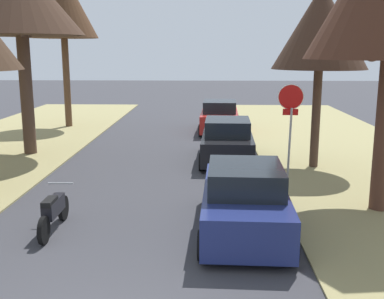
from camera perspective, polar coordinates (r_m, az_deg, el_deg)
The scene contains 7 objects.
stop_sign_far at distance 15.09m, azimuth 11.89°, elevation 4.68°, with size 0.81×0.37×2.97m.
street_tree_right_mid_b at distance 16.56m, azimuth 15.40°, elevation 14.09°, with size 3.18×3.18×6.14m.
street_tree_left_far at distance 25.95m, azimuth -15.48°, elevation 16.67°, with size 3.52×3.52×8.11m.
parked_sedan_navy at distance 10.70m, azimuth 6.40°, elevation -6.12°, with size 2.07×4.46×1.57m.
parked_sedan_black at distance 17.51m, azimuth 4.31°, elevation 1.02°, with size 2.07×4.46×1.57m.
parked_sedan_red at distance 23.84m, azimuth 3.36°, elevation 3.94°, with size 2.07×4.46×1.57m.
parked_motorcycle at distance 11.10m, azimuth -16.50°, elevation -7.18°, with size 0.60×2.05×0.97m.
Camera 1 is at (1.60, -5.12, 4.03)m, focal length 43.85 mm.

